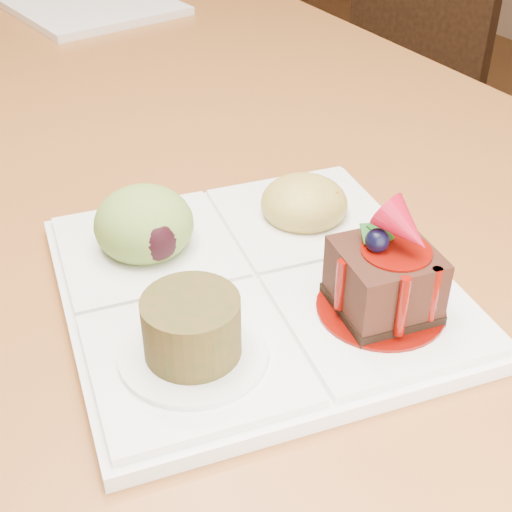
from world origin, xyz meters
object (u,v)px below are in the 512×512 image
sampler_plate (251,268)px  chair_right (392,57)px  second_plate (95,7)px  dining_table (20,121)px

sampler_plate → chair_right: bearing=54.9°
sampler_plate → second_plate: sampler_plate is taller
sampler_plate → dining_table: bearing=104.2°
chair_right → dining_table: bearing=95.9°
dining_table → second_plate: second_plate is taller
dining_table → chair_right: chair_right is taller
chair_right → second_plate: bearing=86.3°
dining_table → sampler_plate: (0.04, -0.55, 0.09)m
chair_right → sampler_plate: size_ratio=2.73×
dining_table → sampler_plate: bearing=-85.4°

